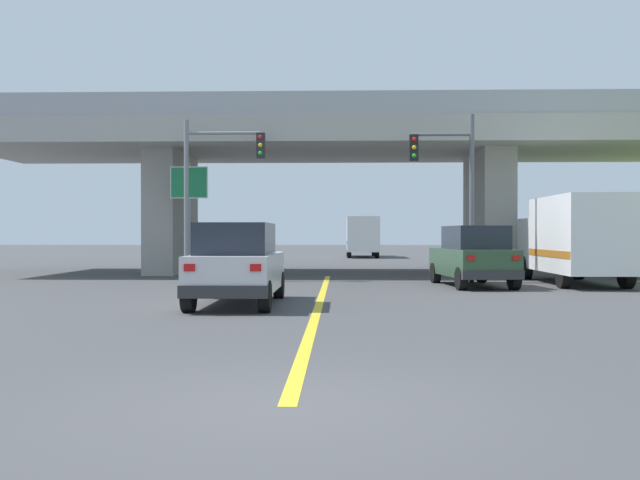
{
  "coord_description": "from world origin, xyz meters",
  "views": [
    {
      "loc": [
        0.55,
        -7.35,
        1.76
      ],
      "look_at": [
        -0.18,
        17.56,
        1.54
      ],
      "focal_mm": 40.8,
      "sensor_mm": 36.0,
      "label": 1
    }
  ],
  "objects_px": {
    "box_truck": "(575,238)",
    "highway_sign": "(189,194)",
    "suv_crossing": "(473,256)",
    "traffic_signal_nearside": "(452,178)",
    "suv_lead": "(237,264)",
    "traffic_signal_farside": "(212,177)",
    "semi_truck_distant": "(362,236)"
  },
  "relations": [
    {
      "from": "semi_truck_distant",
      "to": "traffic_signal_nearside",
      "type": "bearing_deg",
      "value": -84.96
    },
    {
      "from": "suv_lead",
      "to": "suv_crossing",
      "type": "relative_size",
      "value": 1.01
    },
    {
      "from": "suv_lead",
      "to": "box_truck",
      "type": "height_order",
      "value": "box_truck"
    },
    {
      "from": "suv_crossing",
      "to": "traffic_signal_nearside",
      "type": "bearing_deg",
      "value": 93.04
    },
    {
      "from": "suv_lead",
      "to": "traffic_signal_farside",
      "type": "xyz_separation_m",
      "value": [
        -2.33,
        9.45,
        2.9
      ]
    },
    {
      "from": "semi_truck_distant",
      "to": "box_truck",
      "type": "bearing_deg",
      "value": -77.27
    },
    {
      "from": "traffic_signal_nearside",
      "to": "highway_sign",
      "type": "xyz_separation_m",
      "value": [
        -10.13,
        2.32,
        -0.44
      ]
    },
    {
      "from": "box_truck",
      "to": "semi_truck_distant",
      "type": "xyz_separation_m",
      "value": [
        -6.57,
        29.06,
        -0.01
      ]
    },
    {
      "from": "traffic_signal_nearside",
      "to": "semi_truck_distant",
      "type": "relative_size",
      "value": 0.82
    },
    {
      "from": "suv_crossing",
      "to": "traffic_signal_nearside",
      "type": "height_order",
      "value": "traffic_signal_nearside"
    },
    {
      "from": "traffic_signal_farside",
      "to": "semi_truck_distant",
      "type": "height_order",
      "value": "traffic_signal_farside"
    },
    {
      "from": "suv_crossing",
      "to": "highway_sign",
      "type": "xyz_separation_m",
      "value": [
        -10.49,
        4.55,
        2.35
      ]
    },
    {
      "from": "suv_crossing",
      "to": "highway_sign",
      "type": "bearing_deg",
      "value": 150.43
    },
    {
      "from": "suv_lead",
      "to": "highway_sign",
      "type": "xyz_separation_m",
      "value": [
        -3.52,
        11.07,
        2.35
      ]
    },
    {
      "from": "box_truck",
      "to": "traffic_signal_nearside",
      "type": "relative_size",
      "value": 1.14
    },
    {
      "from": "suv_lead",
      "to": "highway_sign",
      "type": "bearing_deg",
      "value": 107.66
    },
    {
      "from": "box_truck",
      "to": "highway_sign",
      "type": "distance_m",
      "value": 14.74
    },
    {
      "from": "suv_crossing",
      "to": "traffic_signal_farside",
      "type": "distance_m",
      "value": 10.17
    },
    {
      "from": "box_truck",
      "to": "highway_sign",
      "type": "xyz_separation_m",
      "value": [
        -14.23,
        3.41,
        1.77
      ]
    },
    {
      "from": "suv_lead",
      "to": "traffic_signal_nearside",
      "type": "relative_size",
      "value": 0.78
    },
    {
      "from": "box_truck",
      "to": "traffic_signal_farside",
      "type": "xyz_separation_m",
      "value": [
        -13.04,
        1.79,
        2.32
      ]
    },
    {
      "from": "box_truck",
      "to": "semi_truck_distant",
      "type": "distance_m",
      "value": 29.8
    },
    {
      "from": "suv_crossing",
      "to": "semi_truck_distant",
      "type": "bearing_deg",
      "value": 89.22
    },
    {
      "from": "suv_crossing",
      "to": "traffic_signal_farside",
      "type": "xyz_separation_m",
      "value": [
        -9.3,
        2.93,
        2.9
      ]
    },
    {
      "from": "traffic_signal_farside",
      "to": "highway_sign",
      "type": "relative_size",
      "value": 1.32
    },
    {
      "from": "suv_crossing",
      "to": "traffic_signal_nearside",
      "type": "distance_m",
      "value": 3.59
    },
    {
      "from": "traffic_signal_nearside",
      "to": "traffic_signal_farside",
      "type": "distance_m",
      "value": 8.96
    },
    {
      "from": "traffic_signal_farside",
      "to": "traffic_signal_nearside",
      "type": "bearing_deg",
      "value": -4.49
    },
    {
      "from": "traffic_signal_farside",
      "to": "semi_truck_distant",
      "type": "relative_size",
      "value": 0.81
    },
    {
      "from": "traffic_signal_farside",
      "to": "box_truck",
      "type": "bearing_deg",
      "value": -7.82
    },
    {
      "from": "suv_lead",
      "to": "box_truck",
      "type": "relative_size",
      "value": 0.69
    },
    {
      "from": "suv_lead",
      "to": "traffic_signal_farside",
      "type": "bearing_deg",
      "value": 103.84
    }
  ]
}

